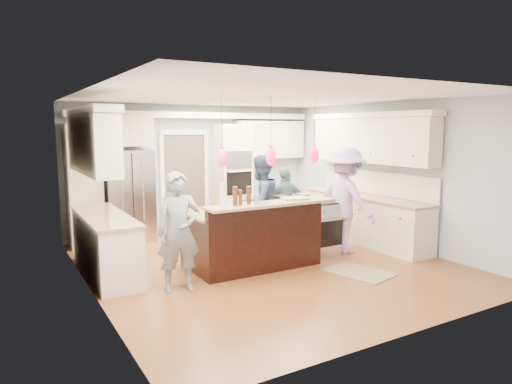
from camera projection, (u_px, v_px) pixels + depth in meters
ground_plane at (267, 263)px, 7.52m from camera, size 6.00×6.00×0.00m
room_shell at (267, 153)px, 7.27m from camera, size 5.54×6.04×2.72m
refrigerator at (128, 196)px, 8.88m from camera, size 0.90×0.70×1.80m
oven_column at (232, 177)px, 10.02m from camera, size 0.72×0.69×2.30m
back_upper_cabinets at (165, 155)px, 9.28m from camera, size 5.30×0.61×2.54m
right_counter_run at (366, 188)px, 8.85m from camera, size 0.64×3.10×2.51m
left_cabinets at (100, 206)px, 6.84m from camera, size 0.64×2.30×2.51m
kitchen_island at (251, 236)px, 7.39m from camera, size 2.10×1.46×1.12m
island_range at (318, 227)px, 8.16m from camera, size 0.82×0.71×0.92m
pendant_lights at (271, 156)px, 6.71m from camera, size 1.75×0.15×1.03m
person_bar_end at (179, 232)px, 6.19m from camera, size 0.65×0.49×1.64m
person_far_left at (261, 202)px, 8.34m from camera, size 0.98×0.84×1.74m
person_far_right at (286, 206)px, 8.72m from camera, size 0.91×0.48×1.49m
person_range_side at (345, 200)px, 8.12m from camera, size 0.86×1.30×1.88m
floor_rug at (359, 272)px, 7.04m from camera, size 0.90×1.12×0.01m
water_bottle at (223, 195)px, 6.38m from camera, size 0.09×0.09×0.34m
beer_bottle_a at (240, 198)px, 6.51m from camera, size 0.06×0.06×0.22m
beer_bottle_b at (235, 196)px, 6.47m from camera, size 0.08×0.08×0.28m
beer_bottle_c at (249, 195)px, 6.62m from camera, size 0.07×0.07×0.26m
drink_can at (257, 200)px, 6.59m from camera, size 0.10×0.10×0.14m
cutting_board at (295, 198)px, 7.08m from camera, size 0.45×0.37×0.03m
pot_large at (303, 198)px, 8.06m from camera, size 0.25×0.25×0.15m
pot_small at (329, 198)px, 8.14m from camera, size 0.23×0.23×0.11m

